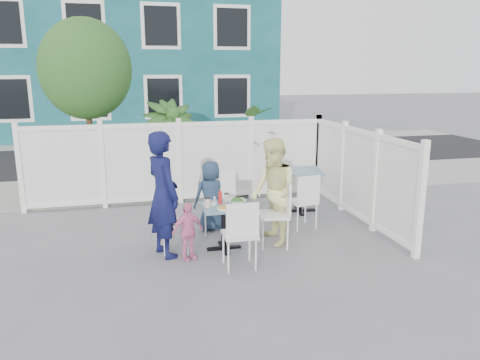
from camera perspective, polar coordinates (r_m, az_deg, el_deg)
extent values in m
plane|color=slate|center=(7.16, -5.83, -7.97)|extent=(80.00, 80.00, 0.00)
cube|color=gray|center=(10.77, -8.62, -0.72)|extent=(24.00, 2.60, 0.01)
cube|color=black|center=(14.38, -9.95, 2.76)|extent=(24.00, 5.00, 0.01)
cube|color=gray|center=(17.43, -10.65, 4.57)|extent=(24.00, 1.60, 0.01)
cube|color=#104D50|center=(20.62, -12.99, 14.14)|extent=(11.00, 6.00, 6.00)
cube|color=black|center=(17.79, -20.76, 9.29)|extent=(1.20, 0.04, 1.40)
cube|color=black|center=(17.76, -7.68, 10.01)|extent=(1.20, 0.04, 1.40)
cube|color=black|center=(17.83, -21.45, 17.31)|extent=(1.20, 0.04, 1.40)
cube|color=black|center=(17.80, -7.94, 18.07)|extent=(1.20, 0.04, 1.40)
cube|color=white|center=(9.24, -7.39, 2.16)|extent=(5.80, 0.04, 1.40)
cube|color=white|center=(9.12, -7.52, 6.72)|extent=(5.86, 0.08, 0.08)
cube|color=white|center=(9.41, -7.25, -2.38)|extent=(5.86, 0.08, 0.12)
cube|color=white|center=(8.37, 14.21, 0.70)|extent=(0.04, 3.60, 1.40)
cube|color=white|center=(8.25, 14.50, 5.72)|extent=(0.08, 3.66, 0.08)
cube|color=white|center=(8.57, 13.92, -4.27)|extent=(0.08, 3.66, 0.12)
cylinder|color=#382316|center=(10.04, -17.75, 4.73)|extent=(0.12, 0.12, 2.40)
ellipsoid|color=#274D1C|center=(9.94, -18.33, 12.72)|extent=(1.80, 1.62, 1.98)
cube|color=gold|center=(10.93, -22.57, 2.15)|extent=(0.75, 0.56, 1.33)
imported|color=#274D1C|center=(9.88, -8.64, 3.87)|extent=(1.33, 1.33, 1.99)
imported|color=#274D1C|center=(10.05, 0.28, 3.63)|extent=(1.72, 1.89, 1.80)
cube|color=#43707A|center=(6.78, -2.03, -3.23)|extent=(0.65, 0.65, 0.04)
cylinder|color=black|center=(6.88, -2.00, -5.86)|extent=(0.07, 0.07, 0.62)
cube|color=black|center=(6.99, -1.98, -8.27)|extent=(0.51, 0.08, 0.04)
cube|color=black|center=(6.99, -1.98, -8.27)|extent=(0.08, 0.51, 0.04)
cube|color=#43707A|center=(8.66, 7.39, 1.09)|extent=(0.86, 0.86, 0.04)
cylinder|color=black|center=(8.75, 7.31, -1.38)|extent=(0.09, 0.09, 0.73)
cube|color=black|center=(8.85, 7.24, -3.67)|extent=(0.60, 0.18, 0.04)
cube|color=black|center=(8.85, 7.24, -3.67)|extent=(0.18, 0.60, 0.04)
cube|color=white|center=(6.82, -7.70, -5.17)|extent=(0.47, 0.48, 0.04)
cube|color=white|center=(6.77, -9.34, -3.20)|extent=(0.11, 0.41, 0.44)
cylinder|color=white|center=(7.05, -6.15, -6.42)|extent=(0.02, 0.02, 0.44)
cylinder|color=white|center=(6.72, -6.36, -7.43)|extent=(0.02, 0.02, 0.44)
cylinder|color=white|center=(7.08, -8.86, -6.41)|extent=(0.02, 0.02, 0.44)
cylinder|color=white|center=(6.75, -9.21, -7.42)|extent=(0.02, 0.02, 0.44)
cube|color=white|center=(6.99, 4.10, -4.24)|extent=(0.50, 0.51, 0.04)
cube|color=white|center=(6.95, 5.81, -2.07)|extent=(0.10, 0.45, 0.49)
cylinder|color=white|center=(6.86, 2.79, -6.71)|extent=(0.03, 0.03, 0.49)
cylinder|color=white|center=(7.22, 2.39, -5.66)|extent=(0.03, 0.03, 0.49)
cylinder|color=white|center=(6.92, 5.83, -6.60)|extent=(0.03, 0.03, 0.49)
cylinder|color=white|center=(7.28, 5.28, -5.56)|extent=(0.03, 0.03, 0.49)
cube|color=white|center=(7.47, -2.50, -3.04)|extent=(0.58, 0.57, 0.04)
cube|color=white|center=(7.60, -2.23, -0.65)|extent=(0.43, 0.20, 0.49)
cylinder|color=white|center=(7.34, -1.26, -5.33)|extent=(0.03, 0.03, 0.49)
cylinder|color=white|center=(7.41, -4.24, -5.17)|extent=(0.03, 0.03, 0.49)
cylinder|color=white|center=(7.69, -0.79, -4.46)|extent=(0.03, 0.03, 0.49)
cylinder|color=white|center=(7.76, -3.64, -4.32)|extent=(0.03, 0.03, 0.49)
cube|color=white|center=(6.24, -0.09, -6.66)|extent=(0.43, 0.41, 0.04)
cube|color=white|center=(5.98, 0.32, -4.98)|extent=(0.43, 0.04, 0.46)
cylinder|color=white|center=(6.44, -2.04, -8.18)|extent=(0.02, 0.02, 0.46)
cylinder|color=white|center=(6.52, 1.16, -7.92)|extent=(0.02, 0.02, 0.46)
cylinder|color=white|center=(6.13, -1.42, -9.35)|extent=(0.02, 0.02, 0.46)
cylinder|color=white|center=(6.21, 1.95, -9.05)|extent=(0.02, 0.02, 0.46)
cube|color=white|center=(7.85, 7.56, -2.62)|extent=(0.49, 0.47, 0.04)
cube|color=white|center=(7.63, 8.37, -1.17)|extent=(0.42, 0.11, 0.45)
cylinder|color=white|center=(7.97, 5.77, -4.02)|extent=(0.02, 0.02, 0.45)
cylinder|color=white|center=(8.15, 7.96, -3.69)|extent=(0.02, 0.02, 0.45)
cylinder|color=white|center=(7.69, 7.04, -4.70)|extent=(0.02, 0.02, 0.45)
cylinder|color=white|center=(7.88, 9.28, -4.34)|extent=(0.02, 0.02, 0.45)
imported|color=#0F123C|center=(6.60, -9.34, -1.76)|extent=(0.64, 0.76, 1.79)
imported|color=#ECED53|center=(7.00, 4.08, -1.48)|extent=(0.69, 0.84, 1.61)
imported|color=#20344D|center=(7.66, -3.55, -1.92)|extent=(0.62, 0.45, 1.16)
imported|color=pink|center=(6.54, -6.40, -6.24)|extent=(0.52, 0.37, 0.82)
cylinder|color=white|center=(6.60, -1.73, -3.48)|extent=(0.25, 0.25, 0.02)
cylinder|color=white|center=(6.85, -3.68, -2.86)|extent=(0.22, 0.22, 0.01)
imported|color=white|center=(6.83, -0.35, -2.68)|extent=(0.25, 0.25, 0.06)
cylinder|color=beige|center=(6.68, -3.98, -2.79)|extent=(0.09, 0.09, 0.13)
cylinder|color=beige|center=(6.96, -1.66, -2.16)|extent=(0.08, 0.08, 0.11)
cylinder|color=red|center=(6.83, -2.42, -2.21)|extent=(0.05, 0.05, 0.17)
cylinder|color=white|center=(6.95, -3.13, -2.35)|extent=(0.03, 0.03, 0.08)
cylinder|color=black|center=(6.99, -2.60, -2.29)|extent=(0.03, 0.03, 0.07)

